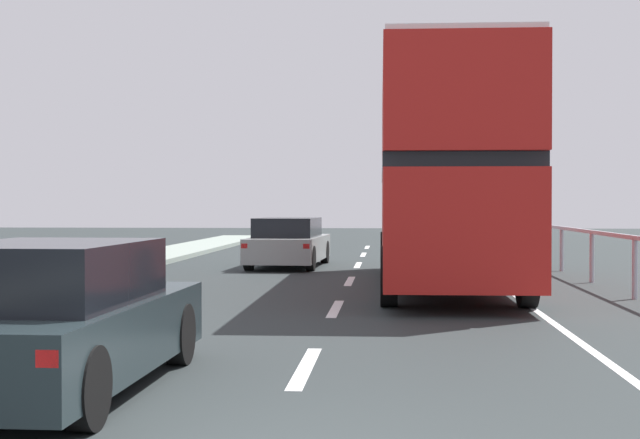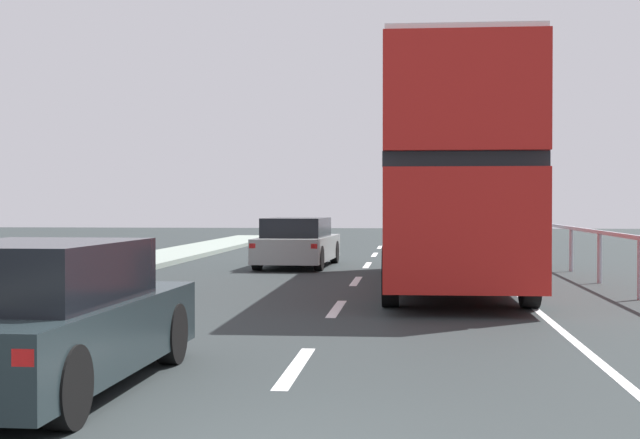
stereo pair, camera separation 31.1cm
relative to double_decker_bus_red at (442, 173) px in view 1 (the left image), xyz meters
name	(u,v)px [view 1 (the left image)]	position (x,y,z in m)	size (l,w,h in m)	color
lane_paint_markings	(456,309)	(-0.01, -4.11, -2.33)	(3.32, 46.00, 0.01)	silver
double_decker_bus_red	(442,173)	(0.00, 0.00, 0.00)	(2.61, 10.85, 4.36)	#B11B17
hatchback_car_near	(54,320)	(-4.08, -11.03, -1.68)	(1.82, 4.30, 1.35)	#1F2B2E
sedan_car_ahead	(289,243)	(-3.79, 5.79, -1.69)	(1.95, 4.65, 1.33)	gray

